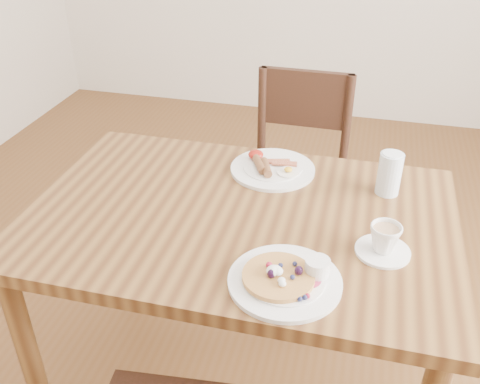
% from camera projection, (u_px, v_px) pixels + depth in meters
% --- Properties ---
extents(dining_table, '(1.20, 0.80, 0.75)m').
position_uv_depth(dining_table, '(240.00, 241.00, 1.56)').
color(dining_table, brown).
rests_on(dining_table, ground).
extents(chair_far, '(0.43, 0.43, 0.88)m').
position_uv_depth(chair_far, '(296.00, 170.00, 2.24)').
color(chair_far, '#341913').
rests_on(chair_far, ground).
extents(pancake_plate, '(0.27, 0.27, 0.06)m').
position_uv_depth(pancake_plate, '(287.00, 278.00, 1.25)').
color(pancake_plate, white).
rests_on(pancake_plate, dining_table).
extents(breakfast_plate, '(0.27, 0.27, 0.04)m').
position_uv_depth(breakfast_plate, '(271.00, 168.00, 1.71)').
color(breakfast_plate, white).
rests_on(breakfast_plate, dining_table).
extents(teacup_saucer, '(0.14, 0.14, 0.08)m').
position_uv_depth(teacup_saucer, '(384.00, 241.00, 1.34)').
color(teacup_saucer, white).
rests_on(teacup_saucer, dining_table).
extents(water_glass, '(0.07, 0.07, 0.13)m').
position_uv_depth(water_glass, '(389.00, 174.00, 1.57)').
color(water_glass, silver).
rests_on(water_glass, dining_table).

